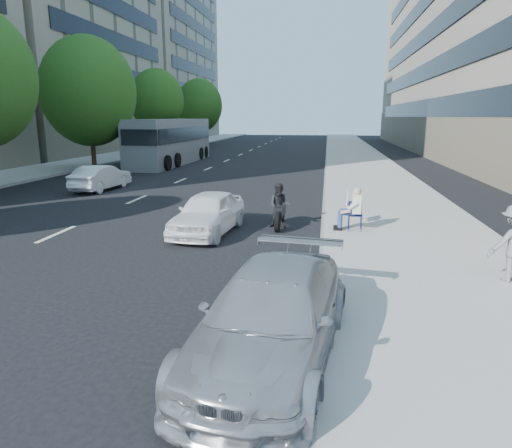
% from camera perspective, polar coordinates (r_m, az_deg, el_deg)
% --- Properties ---
extents(ground, '(160.00, 160.00, 0.00)m').
position_cam_1_polar(ground, '(10.94, 0.43, -5.21)').
color(ground, black).
rests_on(ground, ground).
extents(near_sidewalk, '(5.00, 120.00, 0.15)m').
position_cam_1_polar(near_sidewalk, '(30.55, 13.51, 6.53)').
color(near_sidewalk, '#ACA8A1').
rests_on(near_sidewalk, ground).
extents(far_sidewalk, '(4.50, 120.00, 0.15)m').
position_cam_1_polar(far_sidewalk, '(35.51, -22.36, 6.80)').
color(far_sidewalk, '#ACA8A1').
rests_on(far_sidewalk, ground).
extents(far_bldg_north, '(22.00, 28.00, 28.00)m').
position_cam_1_polar(far_bldg_north, '(79.53, -15.63, 20.42)').
color(far_bldg_north, tan).
rests_on(far_bldg_north, ground).
extents(tree_far_c, '(6.00, 6.00, 8.47)m').
position_cam_1_polar(tree_far_c, '(32.13, -20.20, 15.26)').
color(tree_far_c, '#382616').
rests_on(tree_far_c, ground).
extents(tree_far_d, '(4.80, 4.80, 7.65)m').
position_cam_1_polar(tree_far_d, '(43.06, -12.30, 14.87)').
color(tree_far_d, '#382616').
rests_on(tree_far_d, ground).
extents(tree_far_e, '(5.40, 5.40, 7.89)m').
position_cam_1_polar(tree_far_e, '(56.37, -7.08, 14.51)').
color(tree_far_e, '#382616').
rests_on(tree_far_e, ground).
extents(seated_protester, '(0.83, 1.12, 1.31)m').
position_cam_1_polar(seated_protester, '(13.86, 11.89, 2.20)').
color(seated_protester, '#121851').
rests_on(seated_protester, near_sidewalk).
extents(parked_sedan, '(2.43, 4.77, 1.33)m').
position_cam_1_polar(parked_sedan, '(6.70, 1.98, -11.46)').
color(parked_sedan, '#A0A3A7').
rests_on(parked_sedan, ground).
extents(white_sedan_near, '(1.85, 3.86, 1.27)m').
position_cam_1_polar(white_sedan_near, '(13.86, -6.02, 1.41)').
color(white_sedan_near, white).
rests_on(white_sedan_near, ground).
extents(white_sedan_mid, '(1.56, 3.75, 1.21)m').
position_cam_1_polar(white_sedan_mid, '(23.39, -18.82, 5.54)').
color(white_sedan_mid, silver).
rests_on(white_sedan_mid, ground).
extents(motorcycle, '(0.71, 2.04, 1.42)m').
position_cam_1_polar(motorcycle, '(14.54, 2.99, 2.03)').
color(motorcycle, black).
rests_on(motorcycle, ground).
extents(bus, '(2.81, 12.09, 3.30)m').
position_cam_1_polar(bus, '(35.42, -10.54, 10.09)').
color(bus, slate).
rests_on(bus, ground).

